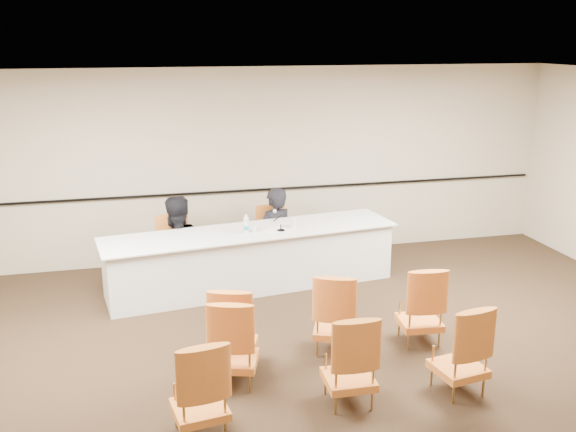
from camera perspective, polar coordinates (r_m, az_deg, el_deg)
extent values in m
plane|color=black|center=(6.90, 2.93, -14.20)|extent=(10.00, 10.00, 0.00)
plane|color=white|center=(6.00, 3.34, 11.50)|extent=(10.00, 10.00, 0.00)
cube|color=#B0A68A|center=(10.06, -3.51, 4.57)|extent=(10.00, 0.04, 3.00)
cube|color=black|center=(10.11, -3.43, 2.30)|extent=(9.80, 0.04, 0.03)
imported|color=black|center=(9.77, -1.17, -2.34)|extent=(0.74, 0.63, 1.71)
imported|color=black|center=(9.39, -9.92, -3.51)|extent=(1.07, 0.98, 1.76)
cube|color=white|center=(8.94, -1.14, -1.26)|extent=(0.37, 0.34, 0.00)
cylinder|color=silver|center=(8.86, -2.98, -1.10)|extent=(0.09, 0.09, 0.10)
cylinder|color=silver|center=(9.05, 0.51, -0.65)|extent=(0.10, 0.10, 0.12)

